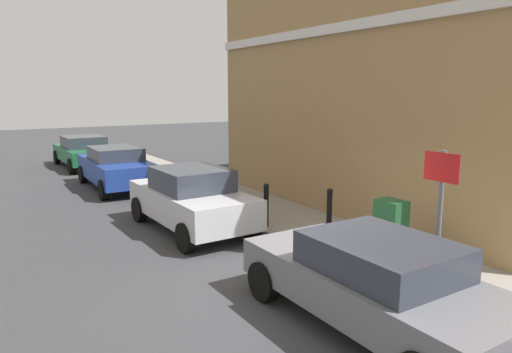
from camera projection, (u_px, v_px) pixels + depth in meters
The scene contains 11 objects.
ground at pixel (303, 285), 8.00m from camera, with size 80.00×80.00×0.00m, color #38383A.
sidewalk at pixel (234, 200), 14.05m from camera, with size 2.27×30.00×0.15m, color gray.
corner_building at pixel (424, 79), 13.65m from camera, with size 7.63×10.33×7.33m.
car_grey at pixel (374, 281), 6.46m from camera, with size 1.89×4.17×1.34m.
car_silver at pixel (191, 199), 11.11m from camera, with size 1.90×3.94×1.52m.
car_blue at pixel (116, 167), 15.94m from camera, with size 1.96×4.33×1.44m.
car_green at pixel (84, 151), 20.46m from camera, with size 1.99×4.27×1.39m.
utility_cabinet at pixel (390, 232), 8.78m from camera, with size 0.46×0.61×1.15m.
bollard_near_cabinet at pixel (329, 209), 10.36m from camera, with size 0.14×0.14×1.04m.
bollard_far_kerb at pixel (266, 203), 10.91m from camera, with size 0.14×0.14×1.04m.
street_sign at pixel (440, 202), 6.97m from camera, with size 0.08×0.60×2.30m.
Camera 1 is at (-4.74, -5.90, 3.30)m, focal length 32.44 mm.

